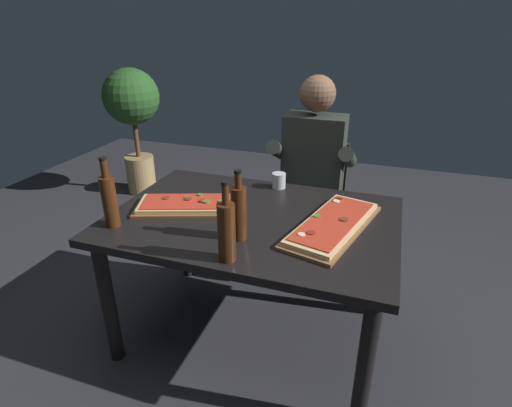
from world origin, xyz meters
TOP-DOWN VIEW (x-y plane):
  - ground_plane at (0.00, 0.00)m, footprint 6.40×6.40m
  - dining_table at (0.00, 0.00)m, footprint 1.40×0.96m
  - pizza_rectangular_front at (-0.34, -0.01)m, footprint 0.60×0.41m
  - pizza_rectangular_left at (0.39, 0.01)m, footprint 0.40×0.68m
  - wine_bottle_dark at (-0.59, -0.30)m, footprint 0.07×0.07m
  - oil_bottle_amber at (0.03, -0.40)m, footprint 0.07×0.07m
  - vinegar_bottle_green at (0.01, -0.22)m, footprint 0.07×0.07m
  - tumbler_near_camera at (0.02, 0.40)m, footprint 0.08×0.08m
  - diner_chair at (0.14, 0.86)m, footprint 0.44×0.44m
  - seated_diner at (0.14, 0.74)m, footprint 0.53×0.41m
  - potted_plant_corner at (-1.77, 1.59)m, footprint 0.53×0.53m

SIDE VIEW (x-z plane):
  - ground_plane at x=0.00m, z-range 0.00..0.00m
  - diner_chair at x=0.14m, z-range 0.05..0.92m
  - dining_table at x=0.00m, z-range 0.27..1.01m
  - seated_diner at x=0.14m, z-range 0.08..1.41m
  - pizza_rectangular_left at x=0.39m, z-range 0.73..0.78m
  - pizza_rectangular_front at x=-0.34m, z-range 0.73..0.78m
  - tumbler_near_camera at x=0.02m, z-range 0.74..0.83m
  - potted_plant_corner at x=-1.77m, z-range 0.22..1.44m
  - vinegar_bottle_green at x=0.01m, z-range 0.71..1.03m
  - oil_bottle_amber at x=0.03m, z-range 0.70..1.04m
  - wine_bottle_dark at x=-0.59m, z-range 0.71..1.04m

